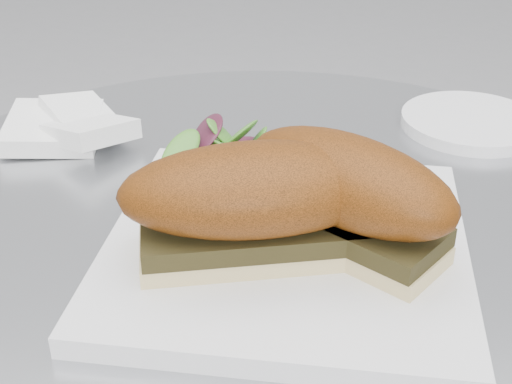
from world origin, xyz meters
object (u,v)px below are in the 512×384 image
at_px(plate, 287,246).
at_px(sandwich_left, 256,200).
at_px(sandwich_right, 347,192).
at_px(saucer, 471,122).

xyz_separation_m(plate, sandwich_left, (-0.02, -0.02, 0.05)).
xyz_separation_m(sandwich_left, sandwich_right, (0.06, 0.01, 0.00)).
bearing_deg(saucer, sandwich_right, -124.84).
height_order(sandwich_left, saucer, sandwich_left).
relative_size(sandwich_right, saucer, 1.24).
relative_size(plate, saucer, 1.85).
bearing_deg(plate, sandwich_left, -140.54).
xyz_separation_m(plate, sandwich_right, (0.04, -0.01, 0.05)).
bearing_deg(sandwich_left, sandwich_right, 2.71).
distance_m(sandwich_left, saucer, 0.33).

